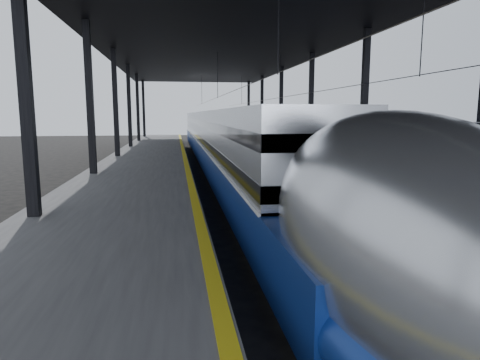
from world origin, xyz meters
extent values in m
plane|color=black|center=(0.00, 0.00, 0.00)|extent=(160.00, 160.00, 0.00)
cube|color=#4C4C4F|center=(-3.50, 20.00, 0.50)|extent=(6.00, 80.00, 1.00)
cube|color=yellow|center=(-0.70, 20.00, 1.00)|extent=(0.30, 80.00, 0.01)
cube|color=slate|center=(1.28, 20.00, 0.08)|extent=(0.08, 80.00, 0.16)
cube|color=slate|center=(2.72, 20.00, 0.08)|extent=(0.08, 80.00, 0.16)
cube|color=slate|center=(6.28, 20.00, 0.08)|extent=(0.08, 80.00, 0.16)
cube|color=slate|center=(7.72, 20.00, 0.08)|extent=(0.08, 80.00, 0.16)
cube|color=black|center=(-5.80, 5.00, 4.50)|extent=(0.35, 0.35, 9.00)
cube|color=black|center=(-5.80, 15.00, 4.50)|extent=(0.35, 0.35, 9.00)
cube|color=black|center=(9.60, 15.00, 4.50)|extent=(0.35, 0.35, 9.00)
cube|color=black|center=(-5.80, 25.00, 4.50)|extent=(0.35, 0.35, 9.00)
cube|color=black|center=(9.60, 25.00, 4.50)|extent=(0.35, 0.35, 9.00)
cube|color=black|center=(-5.80, 35.00, 4.50)|extent=(0.35, 0.35, 9.00)
cube|color=black|center=(9.60, 35.00, 4.50)|extent=(0.35, 0.35, 9.00)
cube|color=black|center=(-5.80, 45.00, 4.50)|extent=(0.35, 0.35, 9.00)
cube|color=black|center=(9.60, 45.00, 4.50)|extent=(0.35, 0.35, 9.00)
cube|color=black|center=(-5.80, 55.00, 4.50)|extent=(0.35, 0.35, 9.00)
cube|color=black|center=(9.60, 55.00, 4.50)|extent=(0.35, 0.35, 9.00)
cube|color=black|center=(1.90, 20.00, 9.25)|extent=(18.00, 75.00, 0.45)
cylinder|color=slate|center=(2.00, 20.00, 5.50)|extent=(0.03, 74.00, 0.03)
cylinder|color=slate|center=(7.00, 20.00, 5.50)|extent=(0.03, 74.00, 0.03)
cube|color=#B6B8BE|center=(2.00, 28.83, 2.34)|extent=(2.96, 57.00, 4.08)
cube|color=navy|center=(2.00, 27.33, 1.07)|extent=(3.04, 62.00, 1.58)
cube|color=silver|center=(2.00, 28.83, 1.89)|extent=(3.06, 57.00, 0.10)
cube|color=black|center=(2.00, 28.83, 3.52)|extent=(3.00, 57.00, 0.43)
cube|color=black|center=(2.00, 28.83, 2.34)|extent=(3.00, 57.00, 0.43)
ellipsoid|color=#B6B8BE|center=(2.00, -2.67, 2.19)|extent=(2.96, 8.40, 4.08)
ellipsoid|color=navy|center=(2.00, -2.67, 1.02)|extent=(3.04, 8.40, 1.73)
cube|color=black|center=(2.00, -2.67, 0.20)|extent=(2.24, 2.60, 0.40)
cube|color=black|center=(2.00, 19.33, 0.20)|extent=(2.24, 2.60, 0.40)
cube|color=navy|center=(7.00, 12.54, 2.00)|extent=(2.79, 18.00, 3.79)
cube|color=#94989D|center=(7.00, 4.14, 2.00)|extent=(2.84, 1.20, 3.84)
cube|color=black|center=(7.00, 3.52, 2.84)|extent=(1.70, 0.06, 0.85)
cube|color=maroon|center=(7.00, 3.52, 1.55)|extent=(1.20, 0.06, 0.55)
cube|color=#94989D|center=(7.00, 31.54, 2.00)|extent=(2.79, 18.00, 3.79)
cube|color=#94989D|center=(7.00, 50.54, 2.00)|extent=(2.79, 18.00, 3.79)
cube|color=black|center=(7.00, 6.54, 0.18)|extent=(2.20, 2.40, 0.36)
cube|color=black|center=(7.00, 28.54, 0.18)|extent=(2.20, 2.40, 0.36)
camera|label=1|loc=(-1.36, -8.96, 4.15)|focal=32.00mm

